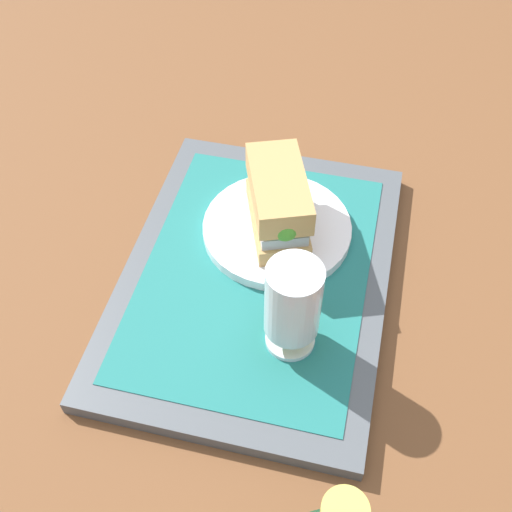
# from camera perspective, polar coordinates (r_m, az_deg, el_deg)

# --- Properties ---
(ground_plane) EXTENTS (3.00, 3.00, 0.00)m
(ground_plane) POSITION_cam_1_polar(r_m,az_deg,el_deg) (0.79, 0.00, -2.31)
(ground_plane) COLOR brown
(tray) EXTENTS (0.44, 0.32, 0.02)m
(tray) POSITION_cam_1_polar(r_m,az_deg,el_deg) (0.78, 0.00, -1.87)
(tray) COLOR #4C5156
(tray) RESTS_ON ground_plane
(placemat) EXTENTS (0.38, 0.27, 0.00)m
(placemat) POSITION_cam_1_polar(r_m,az_deg,el_deg) (0.77, 0.00, -1.39)
(placemat) COLOR #1E6B66
(placemat) RESTS_ON tray
(plate) EXTENTS (0.19, 0.19, 0.01)m
(plate) POSITION_cam_1_polar(r_m,az_deg,el_deg) (0.80, 1.92, 2.50)
(plate) COLOR white
(plate) RESTS_ON placemat
(sandwich) EXTENTS (0.14, 0.11, 0.08)m
(sandwich) POSITION_cam_1_polar(r_m,az_deg,el_deg) (0.77, 2.06, 4.81)
(sandwich) COLOR tan
(sandwich) RESTS_ON plate
(beer_glass) EXTENTS (0.06, 0.06, 0.12)m
(beer_glass) POSITION_cam_1_polar(r_m,az_deg,el_deg) (0.66, 3.35, -4.51)
(beer_glass) COLOR silver
(beer_glass) RESTS_ON placemat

